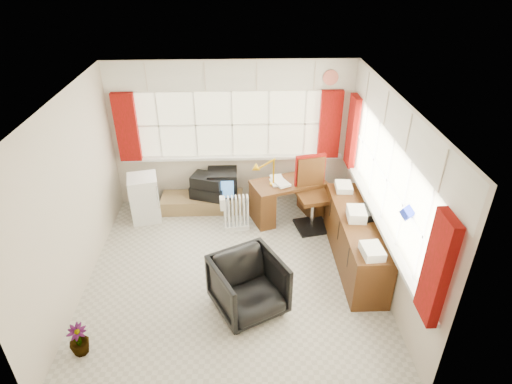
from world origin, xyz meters
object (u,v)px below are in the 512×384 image
Objects in this scene: desk at (288,197)px; desk_lamp at (274,166)px; task_chair at (311,190)px; radiator at (236,216)px; crt_tv at (223,183)px; mini_fridge at (145,198)px; office_chair at (248,286)px; credenza at (355,239)px; tv_bench at (203,202)px.

desk_lamp is at bearing -162.72° from desk.
radiator is at bearing -174.59° from task_chair.
crt_tv is (-0.83, 0.45, -0.53)m from desk_lamp.
crt_tv is at bearing 161.13° from desk.
desk is 1.66× the size of mini_fridge.
office_chair is 1.64× the size of crt_tv.
credenza is (1.09, -1.13, -0.62)m from desk_lamp.
office_chair is at bearing -52.00° from mini_fridge.
mini_fridge is at bearing -163.89° from tv_bench.
tv_bench is (-2.28, 1.52, -0.26)m from credenza.
credenza reaches higher than crt_tv.
task_chair reaches higher than desk.
radiator is at bearing -71.55° from crt_tv.
desk_lamp is at bearing -3.34° from mini_fridge.
task_chair is 1.97× the size of radiator.
desk_lamp is 1.53m from tv_bench.
radiator is 0.30× the size of credenza.
task_chair is 1.14m from credenza.
tv_bench is (-1.19, 0.39, -0.88)m from desk_lamp.
office_chair is (-0.45, -2.01, -0.63)m from desk_lamp.
credenza is at bearing -33.70° from tv_bench.
office_chair reaches higher than desk.
tv_bench is at bearing 167.82° from desk.
desk reaches higher than tv_bench.
crt_tv is (-1.92, 1.58, 0.09)m from credenza.
radiator reaches higher than tv_bench.
radiator is 1.56m from mini_fridge.
crt_tv is (-1.08, 0.37, 0.10)m from desk.
mini_fridge is at bearing -165.76° from crt_tv.
office_chair is 2.70m from mini_fridge.
mini_fridge reaches higher than radiator.
desk_lamp is 0.58× the size of office_chair.
mini_fridge is (-2.11, 0.12, -0.61)m from desk_lamp.
desk is 0.92m from radiator.
desk is 2.61× the size of crt_tv.
task_chair reaches higher than credenza.
credenza is (1.69, -0.89, 0.14)m from radiator.
desk_lamp is at bearing -18.04° from tv_bench.
desk is 2.73× the size of desk_lamp.
task_chair is 2.73m from mini_fridge.
credenza is 2.55× the size of mini_fridge.
radiator is at bearing 68.32° from office_chair.
desk is 0.48m from task_chair.
desk is 1.47m from credenza.
office_chair is 0.58× the size of tv_bench.
radiator is 1.21× the size of crt_tv.
office_chair is 1.77m from radiator.
radiator is (-0.15, 1.76, -0.13)m from office_chair.
office_chair is 1.77m from credenza.
radiator is at bearing 152.31° from credenza.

